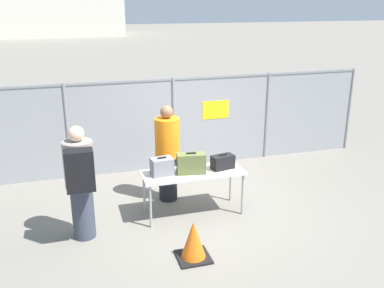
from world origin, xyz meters
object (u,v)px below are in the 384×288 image
at_px(inspection_table, 193,176).
at_px(traffic_cone, 193,241).
at_px(suitcase_grey, 162,166).
at_px(security_worker_near, 167,152).
at_px(suitcase_olive, 191,163).
at_px(traveler_hooded, 80,180).
at_px(utility_trailer, 252,126).
at_px(suitcase_black, 223,162).

relative_size(inspection_table, traffic_cone, 2.93).
xyz_separation_m(suitcase_grey, security_worker_near, (0.24, 0.62, 0.01)).
bearing_deg(suitcase_olive, traveler_hooded, -170.73).
relative_size(suitcase_olive, traveler_hooded, 0.28).
height_order(inspection_table, security_worker_near, security_worker_near).
xyz_separation_m(utility_trailer, traffic_cone, (-3.04, -4.75, -0.11)).
relative_size(suitcase_grey, suitcase_black, 0.90).
bearing_deg(suitcase_black, suitcase_grey, 178.05).
distance_m(suitcase_grey, traffic_cone, 1.50).
relative_size(traveler_hooded, security_worker_near, 1.01).
relative_size(inspection_table, suitcase_black, 4.08).
bearing_deg(utility_trailer, suitcase_grey, -132.95).
bearing_deg(suitcase_grey, suitcase_olive, -8.87).
relative_size(suitcase_grey, suitcase_olive, 0.75).
distance_m(traveler_hooded, utility_trailer, 5.89).
height_order(suitcase_grey, traveler_hooded, traveler_hooded).
xyz_separation_m(inspection_table, suitcase_grey, (-0.52, 0.04, 0.21)).
bearing_deg(inspection_table, traffic_cone, -106.53).
xyz_separation_m(suitcase_olive, traffic_cone, (-0.34, -1.28, -0.66)).
xyz_separation_m(security_worker_near, traffic_cone, (-0.11, -1.97, -0.65)).
xyz_separation_m(inspection_table, traveler_hooded, (-1.84, -0.32, 0.29)).
height_order(suitcase_black, traffic_cone, suitcase_black).
height_order(inspection_table, suitcase_black, suitcase_black).
xyz_separation_m(inspection_table, traffic_cone, (-0.39, -1.30, -0.43)).
bearing_deg(inspection_table, utility_trailer, 52.47).
relative_size(suitcase_olive, suitcase_black, 1.20).
height_order(suitcase_grey, security_worker_near, security_worker_near).
xyz_separation_m(suitcase_olive, utility_trailer, (2.69, 3.48, -0.55)).
distance_m(suitcase_black, traffic_cone, 1.71).
height_order(suitcase_olive, security_worker_near, security_worker_near).
distance_m(inspection_table, traffic_cone, 1.43).
distance_m(inspection_table, utility_trailer, 4.36).
bearing_deg(traveler_hooded, inspection_table, -6.49).
bearing_deg(suitcase_grey, inspection_table, -4.91).
relative_size(suitcase_grey, traveler_hooded, 0.21).
bearing_deg(suitcase_olive, security_worker_near, 108.90).
distance_m(suitcase_olive, traveler_hooded, 1.82).
bearing_deg(suitcase_olive, suitcase_grey, 171.13).
height_order(suitcase_olive, traveler_hooded, traveler_hooded).
xyz_separation_m(suitcase_black, utility_trailer, (2.12, 3.44, -0.50)).
bearing_deg(suitcase_grey, traveler_hooded, -164.43).
relative_size(security_worker_near, traffic_cone, 3.04).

